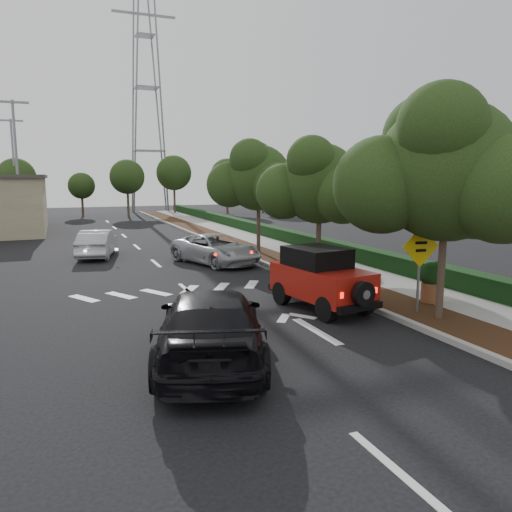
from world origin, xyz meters
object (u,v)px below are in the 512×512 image
red_jeep (318,278)px  silver_suv_ahead (216,249)px  black_suv_oncoming (211,326)px  speed_hump_sign (420,257)px

red_jeep → silver_suv_ahead: red_jeep is taller
red_jeep → black_suv_oncoming: bearing=-153.0°
silver_suv_ahead → black_suv_oncoming: bearing=-126.9°
red_jeep → black_suv_oncoming: (-4.36, -3.15, -0.16)m
red_jeep → silver_suv_ahead: (-0.56, 8.88, -0.27)m
black_suv_oncoming → speed_hump_sign: (6.59, 1.23, 0.94)m
silver_suv_ahead → black_suv_oncoming: 12.61m
red_jeep → silver_suv_ahead: 8.90m
red_jeep → speed_hump_sign: 3.04m
red_jeep → speed_hump_sign: size_ratio=1.52×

